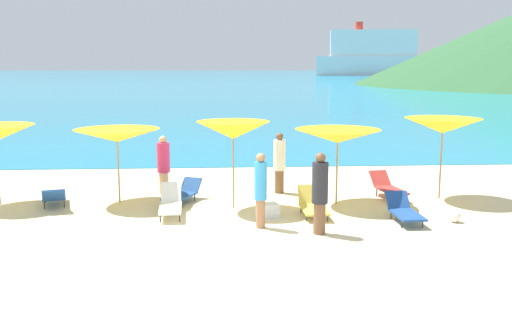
% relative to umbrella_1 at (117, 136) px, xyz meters
% --- Properties ---
extents(ground_plane, '(50.00, 100.00, 0.30)m').
position_rel_umbrella_1_xyz_m(ground_plane, '(2.98, 6.06, -1.98)').
color(ground_plane, beige).
extents(ocean_water, '(650.00, 440.00, 0.02)m').
position_rel_umbrella_1_xyz_m(ocean_water, '(2.98, 225.09, -1.82)').
color(ocean_water, teal).
rests_on(ocean_water, ground_plane).
extents(umbrella_1, '(2.33, 2.33, 2.00)m').
position_rel_umbrella_1_xyz_m(umbrella_1, '(0.00, 0.00, 0.00)').
color(umbrella_1, '#9E7F59').
rests_on(umbrella_1, ground_plane).
extents(umbrella_2, '(1.98, 1.98, 2.27)m').
position_rel_umbrella_1_xyz_m(umbrella_2, '(3.09, -0.86, 0.22)').
color(umbrella_2, '#9E7F59').
rests_on(umbrella_2, ground_plane).
extents(umbrella_3, '(2.41, 2.41, 2.02)m').
position_rel_umbrella_1_xyz_m(umbrella_3, '(5.86, -0.53, 0.01)').
color(umbrella_3, '#9E7F59').
rests_on(umbrella_3, ground_plane).
extents(umbrella_4, '(2.08, 2.08, 2.25)m').
position_rel_umbrella_1_xyz_m(umbrella_4, '(8.86, -0.11, 0.22)').
color(umbrella_4, '#9E7F59').
rests_on(umbrella_4, ground_plane).
extents(lounge_chair_0, '(0.60, 1.58, 0.71)m').
position_rel_umbrella_1_xyz_m(lounge_chair_0, '(1.51, -1.49, -1.52)').
color(lounge_chair_0, white).
rests_on(lounge_chair_0, ground_plane).
extents(lounge_chair_1, '(0.96, 1.65, 0.61)m').
position_rel_umbrella_1_xyz_m(lounge_chair_1, '(-1.62, -0.43, -1.52)').
color(lounge_chair_1, '#1E478C').
rests_on(lounge_chair_1, ground_plane).
extents(lounge_chair_2, '(0.61, 1.45, 0.61)m').
position_rel_umbrella_1_xyz_m(lounge_chair_2, '(7.11, -2.40, -1.55)').
color(lounge_chair_2, '#1E478C').
rests_on(lounge_chair_2, ground_plane).
extents(lounge_chair_3, '(0.63, 1.39, 0.66)m').
position_rel_umbrella_1_xyz_m(lounge_chair_3, '(5.03, -1.69, -1.57)').
color(lounge_chair_3, '#D8BF4C').
rests_on(lounge_chair_3, ground_plane).
extents(lounge_chair_4, '(0.77, 1.61, 0.66)m').
position_rel_umbrella_1_xyz_m(lounge_chair_4, '(7.44, 0.05, -1.51)').
color(lounge_chair_4, '#A53333').
rests_on(lounge_chair_4, ground_plane).
extents(lounge_chair_5, '(1.08, 1.53, 0.57)m').
position_rel_umbrella_1_xyz_m(lounge_chair_5, '(1.72, -0.13, -1.57)').
color(lounge_chair_5, '#1E478C').
rests_on(lounge_chair_5, ground_plane).
extents(beachgoer_0, '(0.37, 0.37, 1.70)m').
position_rel_umbrella_1_xyz_m(beachgoer_0, '(1.12, 0.87, -0.93)').
color(beachgoer_0, '#DBAA84').
rests_on(beachgoer_0, ground_plane).
extents(beachgoer_1, '(0.29, 0.29, 1.73)m').
position_rel_umbrella_1_xyz_m(beachgoer_1, '(3.66, -2.71, -0.89)').
color(beachgoer_1, '#A3704C').
rests_on(beachgoer_1, ground_plane).
extents(beachgoer_2, '(0.35, 0.35, 1.77)m').
position_rel_umbrella_1_xyz_m(beachgoer_2, '(4.46, 0.86, -0.89)').
color(beachgoer_2, brown).
rests_on(beachgoer_2, ground_plane).
extents(beachgoer_3, '(0.35, 0.35, 1.82)m').
position_rel_umbrella_1_xyz_m(beachgoer_3, '(4.92, -3.27, -0.87)').
color(beachgoer_3, brown).
rests_on(beachgoer_3, ground_plane).
extents(beach_ball, '(0.29, 0.29, 0.29)m').
position_rel_umbrella_1_xyz_m(beach_ball, '(8.30, -2.55, -1.68)').
color(beach_ball, white).
rests_on(beach_ball, ground_plane).
extents(cooler_box, '(0.58, 0.49, 0.34)m').
position_rel_umbrella_1_xyz_m(cooler_box, '(3.90, -1.81, -1.66)').
color(cooler_box, white).
rests_on(cooler_box, ground_plane).
extents(cruise_ship, '(43.38, 15.04, 19.97)m').
position_rel_umbrella_1_xyz_m(cruise_ship, '(60.52, 200.12, 5.71)').
color(cruise_ship, white).
rests_on(cruise_ship, ocean_water).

